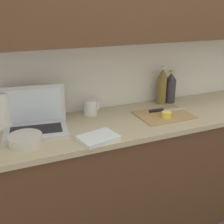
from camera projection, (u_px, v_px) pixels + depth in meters
The scene contains 13 objects.
ground_plane at pixel (151, 217), 2.33m from camera, with size 12.00×12.00×0.00m, color #564C47.
wall_back at pixel (146, 19), 1.97m from camera, with size 5.20×0.38×2.60m.
counter_unit at pixel (156, 168), 2.18m from camera, with size 2.31×0.58×0.91m.
laptop at pixel (35, 120), 1.75m from camera, with size 0.42×0.31×0.27m.
cutting_board at pixel (164, 115), 2.00m from camera, with size 0.38×0.29×0.01m, color tan.
knife at pixel (161, 110), 2.05m from camera, with size 0.29×0.05×0.02m.
lemon_half_cut at pixel (166, 114), 1.94m from camera, with size 0.07×0.07×0.04m.
bottle_green_soda at pixel (171, 88), 2.23m from camera, with size 0.08×0.08×0.26m.
bottle_oil_tall at pixel (162, 87), 2.19m from camera, with size 0.07×0.07×0.30m.
measuring_cup at pixel (90, 107), 1.99m from camera, with size 0.12×0.10×0.11m.
bowl_white at pixel (25, 139), 1.59m from camera, with size 0.19×0.19×0.05m.
paper_towel_roll at pixel (1, 110), 1.77m from camera, with size 0.13×0.13×0.24m.
dish_towel at pixel (98, 138), 1.63m from camera, with size 0.22×0.16×0.02m, color white.
Camera 1 is at (-1.03, -1.59, 1.65)m, focal length 45.00 mm.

